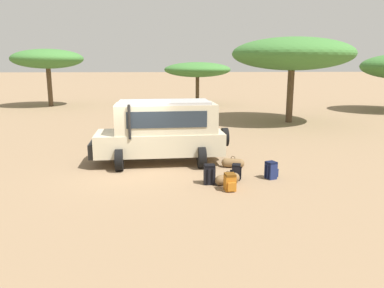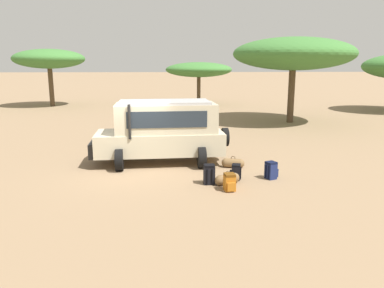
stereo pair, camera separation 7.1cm
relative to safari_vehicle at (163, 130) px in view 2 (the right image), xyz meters
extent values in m
plane|color=#8C7051|center=(-1.01, -0.87, -1.29)|extent=(320.00, 320.00, 0.00)
cube|color=beige|center=(-0.11, 0.00, -0.47)|extent=(4.98, 2.13, 0.84)
cube|color=beige|center=(0.14, 0.01, 0.50)|extent=(3.90, 1.96, 1.10)
cube|color=#232D38|center=(-1.38, -0.06, 0.45)|extent=(0.13, 1.56, 0.77)
cube|color=#232D38|center=(0.18, -0.89, 0.55)|extent=(2.94, 0.18, 0.60)
cube|color=#232D38|center=(0.10, 0.91, 0.55)|extent=(2.94, 0.18, 0.60)
cube|color=#B7B7B7|center=(0.09, 0.00, 1.10)|extent=(3.51, 1.87, 0.10)
cube|color=black|center=(-2.68, -0.12, -0.64)|extent=(0.23, 1.62, 0.56)
cylinder|color=black|center=(-1.17, -1.02, 0.50)|extent=(0.10, 0.10, 1.25)
cylinder|color=black|center=(-1.58, -1.04, -0.89)|extent=(0.32, 0.81, 0.80)
cylinder|color=black|center=(-1.67, 0.89, -0.89)|extent=(0.32, 0.81, 0.80)
cylinder|color=black|center=(1.45, -0.90, -0.89)|extent=(0.32, 0.81, 0.80)
cylinder|color=black|center=(1.36, 1.03, -0.89)|extent=(0.32, 0.81, 0.80)
cylinder|color=black|center=(2.48, 0.12, -0.32)|extent=(0.25, 0.75, 0.74)
cube|color=#B26619|center=(2.07, -3.50, -1.06)|extent=(0.36, 0.35, 0.48)
cube|color=#B26619|center=(2.09, -3.70, -1.12)|extent=(0.25, 0.11, 0.26)
cube|color=#62380E|center=(2.07, -3.50, -0.79)|extent=(0.35, 0.37, 0.07)
cylinder|color=#62380E|center=(2.13, -3.32, -1.06)|extent=(0.04, 0.04, 0.41)
cylinder|color=#62380E|center=(1.98, -3.33, -1.06)|extent=(0.04, 0.04, 0.41)
cube|color=navy|center=(3.67, -2.40, -1.03)|extent=(0.40, 0.42, 0.53)
cube|color=navy|center=(3.84, -2.33, -1.10)|extent=(0.17, 0.26, 0.29)
cube|color=black|center=(3.67, -2.40, -0.73)|extent=(0.41, 0.42, 0.07)
cylinder|color=black|center=(3.49, -2.39, -1.03)|extent=(0.04, 0.04, 0.45)
cylinder|color=black|center=(3.55, -2.53, -1.03)|extent=(0.04, 0.04, 0.45)
cube|color=black|center=(2.47, -2.42, -1.06)|extent=(0.34, 0.40, 0.47)
cube|color=black|center=(2.31, -2.38, -1.12)|extent=(0.14, 0.27, 0.26)
cube|color=black|center=(2.47, -2.42, -0.80)|extent=(0.35, 0.38, 0.07)
cylinder|color=black|center=(2.60, -2.54, -1.06)|extent=(0.04, 0.04, 0.40)
cylinder|color=black|center=(2.64, -2.39, -1.06)|extent=(0.04, 0.04, 0.40)
cube|color=black|center=(1.52, -2.83, -1.00)|extent=(0.36, 0.28, 0.59)
cube|color=black|center=(1.52, -2.65, -1.07)|extent=(0.27, 0.08, 0.32)
cube|color=black|center=(1.52, -2.83, -0.68)|extent=(0.34, 0.30, 0.07)
cylinder|color=black|center=(1.44, -2.99, -1.00)|extent=(0.04, 0.04, 0.50)
cylinder|color=black|center=(1.60, -2.98, -1.00)|extent=(0.04, 0.04, 0.50)
cylinder|color=brown|center=(2.64, -0.92, -1.12)|extent=(0.60, 0.48, 0.34)
sphere|color=brown|center=(2.38, -0.85, -1.12)|extent=(0.34, 0.34, 0.34)
sphere|color=brown|center=(2.89, -0.99, -1.12)|extent=(0.34, 0.34, 0.34)
torus|color=#493721|center=(2.64, -0.92, -0.93)|extent=(0.16, 0.07, 0.16)
cylinder|color=brown|center=(2.10, -2.88, -1.13)|extent=(0.67, 0.56, 0.34)
sphere|color=brown|center=(1.85, -3.01, -1.13)|extent=(0.33, 0.33, 0.33)
sphere|color=brown|center=(2.36, -2.75, -1.13)|extent=(0.33, 0.33, 0.33)
torus|color=#493721|center=(2.10, -2.88, -0.94)|extent=(0.16, 0.09, 0.16)
cylinder|color=brown|center=(-10.32, 20.78, 0.46)|extent=(0.42, 0.42, 3.51)
ellipsoid|color=#3D7533|center=(-10.32, 20.78, 2.96)|extent=(6.29, 5.98, 1.74)
cylinder|color=brown|center=(3.22, 21.31, 0.05)|extent=(0.35, 0.35, 2.68)
ellipsoid|color=#3D7533|center=(3.22, 21.31, 1.98)|extent=(6.24, 5.62, 1.39)
cylinder|color=brown|center=(8.35, 9.83, 0.48)|extent=(0.43, 0.43, 3.56)
ellipsoid|color=#3D7533|center=(8.35, 9.83, 3.15)|extent=(7.76, 7.75, 2.10)
camera|label=1|loc=(0.11, -14.38, 2.54)|focal=35.00mm
camera|label=2|loc=(0.18, -14.39, 2.54)|focal=35.00mm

